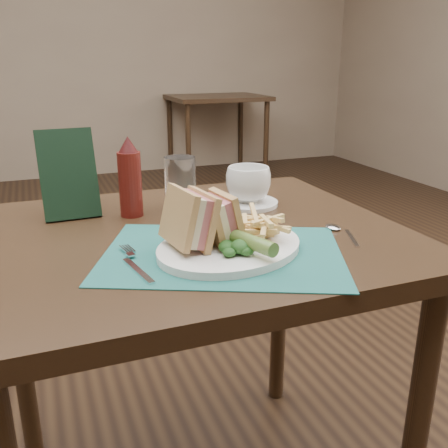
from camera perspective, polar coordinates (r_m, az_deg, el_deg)
name	(u,v)px	position (r m, az deg, el deg)	size (l,w,h in m)	color
floor	(152,388)	(1.86, -8.18, -18.08)	(7.00, 7.00, 0.00)	black
wall_back	(69,176)	(5.10, -17.29, 5.23)	(6.00, 6.00, 0.00)	gray
table_main	(194,379)	(1.25, -3.47, -17.29)	(0.90, 0.75, 0.75)	black
table_bg_right	(217,134)	(5.00, -0.84, 10.20)	(0.90, 0.75, 0.75)	black
placemat	(223,254)	(0.94, -0.14, -3.41)	(0.45, 0.32, 0.00)	#1B5852
plate	(230,247)	(0.95, 0.65, -2.68)	(0.30, 0.24, 0.01)	white
sandwich_half_a	(179,220)	(0.91, -5.21, 0.50)	(0.06, 0.11, 0.10)	tan
sandwich_half_b	(208,219)	(0.94, -1.87, 0.56)	(0.06, 0.09, 0.08)	tan
kale_garnish	(244,245)	(0.91, 2.25, -2.44)	(0.11, 0.08, 0.03)	#183E16
pickle_spear	(251,242)	(0.90, 3.06, -2.06)	(0.03, 0.03, 0.12)	#486627
fries_pile	(261,224)	(0.98, 4.26, 0.01)	(0.18, 0.20, 0.05)	#E0BC70
fork	(135,262)	(0.90, -10.19, -4.29)	(0.03, 0.17, 0.01)	silver
spoon	(345,233)	(1.07, 13.65, -1.01)	(0.03, 0.15, 0.01)	silver
saucer	(248,203)	(1.26, 2.76, 2.42)	(0.15, 0.15, 0.01)	white
coffee_cup	(248,184)	(1.24, 2.80, 4.58)	(0.11, 0.11, 0.09)	white
drinking_glass	(180,184)	(1.20, -5.02, 4.58)	(0.08, 0.08, 0.13)	white
ketchup_bottle	(130,177)	(1.17, -10.71, 5.33)	(0.05, 0.05, 0.19)	#4E110D
check_presenter	(68,174)	(1.20, -17.36, 5.45)	(0.13, 0.01, 0.21)	black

